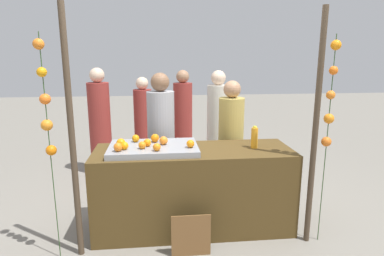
{
  "coord_description": "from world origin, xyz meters",
  "views": [
    {
      "loc": [
        -0.36,
        -3.29,
        1.87
      ],
      "look_at": [
        0.0,
        0.15,
        1.09
      ],
      "focal_mm": 30.64,
      "sensor_mm": 36.0,
      "label": 1
    }
  ],
  "objects_px": {
    "juice_bottle": "(254,138)",
    "vendor_left": "(161,145)",
    "chalkboard_sign": "(191,236)",
    "orange_1": "(147,143)",
    "orange_0": "(121,143)",
    "vendor_right": "(231,147)",
    "stall_counter": "(193,189)"
  },
  "relations": [
    {
      "from": "juice_bottle",
      "to": "vendor_right",
      "type": "bearing_deg",
      "value": 101.01
    },
    {
      "from": "chalkboard_sign",
      "to": "vendor_left",
      "type": "distance_m",
      "value": 1.33
    },
    {
      "from": "juice_bottle",
      "to": "vendor_left",
      "type": "xyz_separation_m",
      "value": [
        -0.99,
        0.64,
        -0.23
      ]
    },
    {
      "from": "chalkboard_sign",
      "to": "vendor_right",
      "type": "xyz_separation_m",
      "value": [
        0.62,
        1.13,
        0.52
      ]
    },
    {
      "from": "vendor_left",
      "to": "juice_bottle",
      "type": "bearing_deg",
      "value": -32.87
    },
    {
      "from": "stall_counter",
      "to": "chalkboard_sign",
      "type": "xyz_separation_m",
      "value": [
        -0.08,
        -0.53,
        -0.24
      ]
    },
    {
      "from": "orange_1",
      "to": "orange_0",
      "type": "bearing_deg",
      "value": -178.54
    },
    {
      "from": "juice_bottle",
      "to": "vendor_left",
      "type": "height_order",
      "value": "vendor_left"
    },
    {
      "from": "stall_counter",
      "to": "vendor_left",
      "type": "distance_m",
      "value": 0.79
    },
    {
      "from": "vendor_right",
      "to": "stall_counter",
      "type": "bearing_deg",
      "value": -131.65
    },
    {
      "from": "orange_0",
      "to": "orange_1",
      "type": "height_order",
      "value": "orange_0"
    },
    {
      "from": "chalkboard_sign",
      "to": "vendor_right",
      "type": "distance_m",
      "value": 1.39
    },
    {
      "from": "stall_counter",
      "to": "orange_1",
      "type": "relative_size",
      "value": 26.39
    },
    {
      "from": "vendor_right",
      "to": "chalkboard_sign",
      "type": "bearing_deg",
      "value": -118.58
    },
    {
      "from": "orange_0",
      "to": "orange_1",
      "type": "xyz_separation_m",
      "value": [
        0.26,
        0.01,
        -0.01
      ]
    },
    {
      "from": "juice_bottle",
      "to": "vendor_left",
      "type": "distance_m",
      "value": 1.2
    },
    {
      "from": "stall_counter",
      "to": "juice_bottle",
      "type": "xyz_separation_m",
      "value": [
        0.65,
        0.0,
        0.56
      ]
    },
    {
      "from": "orange_1",
      "to": "chalkboard_sign",
      "type": "relative_size",
      "value": 0.19
    },
    {
      "from": "chalkboard_sign",
      "to": "vendor_right",
      "type": "relative_size",
      "value": 0.27
    },
    {
      "from": "orange_0",
      "to": "vendor_left",
      "type": "distance_m",
      "value": 0.83
    },
    {
      "from": "stall_counter",
      "to": "vendor_left",
      "type": "xyz_separation_m",
      "value": [
        -0.33,
        0.64,
        0.33
      ]
    },
    {
      "from": "vendor_left",
      "to": "stall_counter",
      "type": "bearing_deg",
      "value": -62.57
    },
    {
      "from": "orange_0",
      "to": "vendor_left",
      "type": "xyz_separation_m",
      "value": [
        0.41,
        0.68,
        -0.22
      ]
    },
    {
      "from": "vendor_right",
      "to": "orange_0",
      "type": "bearing_deg",
      "value": -153.22
    },
    {
      "from": "orange_0",
      "to": "stall_counter",
      "type": "bearing_deg",
      "value": 3.27
    },
    {
      "from": "stall_counter",
      "to": "orange_0",
      "type": "bearing_deg",
      "value": -176.73
    },
    {
      "from": "juice_bottle",
      "to": "chalkboard_sign",
      "type": "xyz_separation_m",
      "value": [
        -0.74,
        -0.53,
        -0.8
      ]
    },
    {
      "from": "orange_0",
      "to": "juice_bottle",
      "type": "xyz_separation_m",
      "value": [
        1.4,
        0.04,
        0.01
      ]
    },
    {
      "from": "orange_0",
      "to": "juice_bottle",
      "type": "relative_size",
      "value": 0.38
    },
    {
      "from": "juice_bottle",
      "to": "vendor_left",
      "type": "relative_size",
      "value": 0.14
    },
    {
      "from": "orange_0",
      "to": "chalkboard_sign",
      "type": "xyz_separation_m",
      "value": [
        0.66,
        -0.49,
        -0.79
      ]
    },
    {
      "from": "juice_bottle",
      "to": "chalkboard_sign",
      "type": "height_order",
      "value": "juice_bottle"
    }
  ]
}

